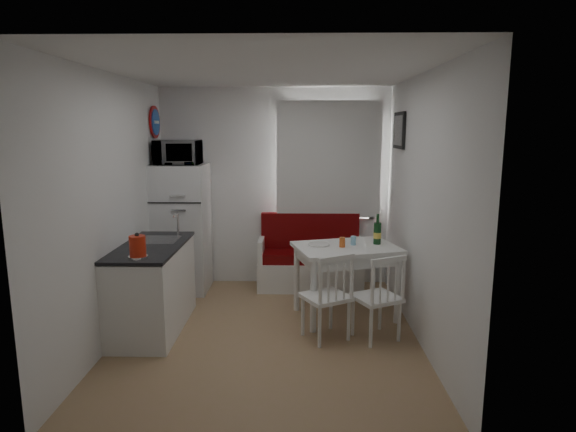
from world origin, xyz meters
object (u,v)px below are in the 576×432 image
fridge (182,228)px  microwave (178,152)px  kitchen_counter (153,287)px  bench (310,264)px  dining_table (346,254)px  wine_bottle (377,229)px  chair_right (378,289)px  chair_left (327,288)px  kettle (138,246)px

fridge → microwave: (0.00, -0.05, 0.97)m
kitchen_counter → bench: kitchen_counter is taller
dining_table → wine_bottle: wine_bottle is taller
bench → wine_bottle: (0.72, -0.89, 0.66)m
microwave → dining_table: bearing=-22.2°
chair_right → chair_left: bearing=153.6°
fridge → kettle: size_ratio=6.92×
fridge → chair_right: bearing=-34.1°
bench → chair_right: size_ratio=2.46×
kitchen_counter → kettle: 0.78m
fridge → wine_bottle: fridge is taller
chair_right → kettle: (-2.23, -0.25, 0.47)m
bench → fridge: size_ratio=0.83×
dining_table → chair_right: (0.25, -0.66, -0.17)m
bench → kettle: (-1.62, -1.89, 0.70)m
chair_right → kitchen_counter: bearing=146.2°
microwave → wine_bottle: (2.36, -0.72, -0.80)m
kitchen_counter → fridge: size_ratio=0.81×
fridge → microwave: bearing=-90.0°
chair_right → dining_table: bearing=84.1°
kettle → chair_right: bearing=6.3°
chair_right → fridge: 2.75m
dining_table → kitchen_counter: bearing=174.3°
kitchen_counter → bench: size_ratio=0.97×
fridge → microwave: 0.97m
kitchen_counter → bench: (1.67, 1.36, -0.13)m
kettle → wine_bottle: 2.54m
chair_left → microwave: size_ratio=1.05×
bench → wine_bottle: wine_bottle is taller
fridge → kettle: fridge is taller
chair_right → fridge: size_ratio=0.34×
chair_right → kettle: size_ratio=2.34×
wine_bottle → chair_left: bearing=-128.2°
dining_table → microwave: (-2.01, 0.82, 1.06)m
kitchen_counter → microwave: size_ratio=2.42×
bench → wine_bottle: bearing=-51.0°
chair_left → chair_right: size_ratio=1.04×
chair_left → chair_right: 0.50m
bench → microwave: (-1.65, -0.16, 1.46)m
bench → dining_table: bench is taller
kitchen_counter → kettle: kitchen_counter is taller
chair_right → microwave: microwave is taller
kettle → kitchen_counter: bearing=95.3°
fridge → kitchen_counter: bearing=-90.9°
wine_bottle → kettle: bearing=-156.7°
bench → dining_table: (0.37, -0.99, 0.40)m
dining_table → chair_left: (-0.25, -0.66, -0.17)m
chair_left → microwave: bearing=110.3°
dining_table → kettle: size_ratio=5.28×
dining_table → kettle: (-1.98, -0.91, 0.30)m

